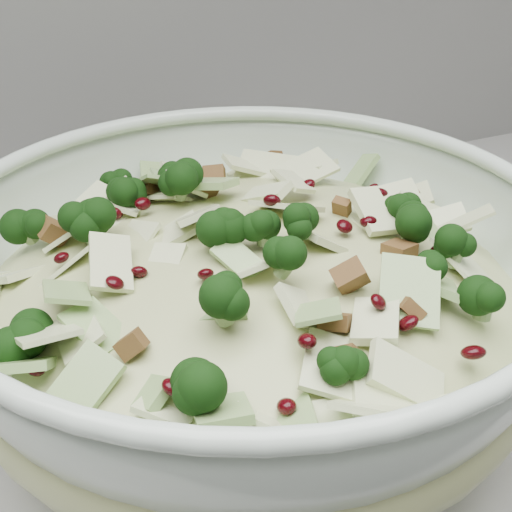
{
  "coord_description": "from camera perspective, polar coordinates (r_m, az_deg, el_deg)",
  "views": [
    {
      "loc": [
        0.2,
        1.23,
        1.27
      ],
      "look_at": [
        0.37,
        1.62,
        1.02
      ],
      "focal_mm": 50.0,
      "sensor_mm": 36.0,
      "label": 1
    }
  ],
  "objects": [
    {
      "name": "salad",
      "position": [
        0.48,
        -0.41,
        -1.73
      ],
      "size": [
        0.53,
        0.53,
        0.17
      ],
      "rotation": [
        0.0,
        0.0,
        0.61
      ],
      "color": "#C3C788",
      "rests_on": "mixing_bowl"
    },
    {
      "name": "mixing_bowl",
      "position": [
        0.49,
        -0.4,
        -4.38
      ],
      "size": [
        0.49,
        0.49,
        0.17
      ],
      "rotation": [
        0.0,
        0.0,
        0.22
      ],
      "color": "silver",
      "rests_on": "counter"
    }
  ]
}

